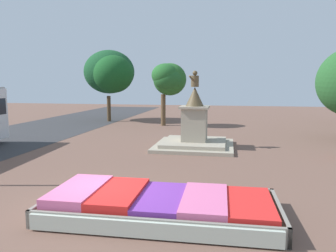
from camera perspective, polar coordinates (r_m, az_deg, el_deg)
name	(u,v)px	position (r m, az deg, el deg)	size (l,w,h in m)	color
ground_plane	(102,206)	(10.36, -11.37, -13.44)	(91.22, 91.22, 0.00)	brown
flower_planter	(157,206)	(9.35, -1.97, -13.68)	(6.49, 3.08, 0.71)	#38281C
statue_monument	(194,132)	(18.81, 4.62, -0.98)	(4.42, 4.42, 4.37)	#9F9581
park_tree_far_left	(111,73)	(32.69, -9.95, 9.12)	(5.13, 5.32, 6.89)	#4C3823
park_tree_mid_canopy	(168,79)	(27.97, 0.04, 8.25)	(2.86, 3.13, 5.36)	brown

